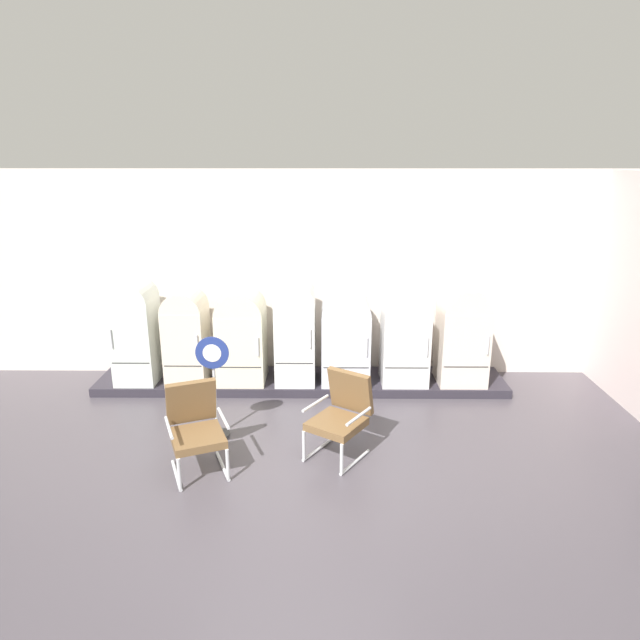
{
  "coord_description": "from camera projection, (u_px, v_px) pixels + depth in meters",
  "views": [
    {
      "loc": [
        0.36,
        -4.93,
        3.48
      ],
      "look_at": [
        0.29,
        2.75,
        1.15
      ],
      "focal_mm": 31.2,
      "sensor_mm": 36.0,
      "label": 1
    }
  ],
  "objects": [
    {
      "name": "refrigerator_0",
      "position": [
        135.0,
        328.0,
        8.28
      ],
      "size": [
        0.6,
        0.71,
        1.56
      ],
      "color": "silver",
      "rests_on": "display_plinth"
    },
    {
      "name": "refrigerator_2",
      "position": [
        241.0,
        334.0,
        8.29
      ],
      "size": [
        0.7,
        0.72,
        1.42
      ],
      "color": "beige",
      "rests_on": "display_plinth"
    },
    {
      "name": "armchair_right",
      "position": [
        342.0,
        413.0,
        6.54
      ],
      "size": [
        0.86,
        0.9,
        1.01
      ],
      "color": "silver",
      "rests_on": "ground"
    },
    {
      "name": "refrigerator_6",
      "position": [
        463.0,
        332.0,
        8.24
      ],
      "size": [
        0.7,
        0.69,
        1.48
      ],
      "color": "silver",
      "rests_on": "display_plinth"
    },
    {
      "name": "armchair_left",
      "position": [
        195.0,
        425.0,
        6.24
      ],
      "size": [
        0.8,
        0.87,
        1.01
      ],
      "color": "silver",
      "rests_on": "ground"
    },
    {
      "name": "refrigerator_5",
      "position": [
        405.0,
        335.0,
        8.25
      ],
      "size": [
        0.68,
        0.66,
        1.41
      ],
      "color": "white",
      "rests_on": "display_plinth"
    },
    {
      "name": "side_wall_right",
      "position": [
        639.0,
        295.0,
        7.59
      ],
      "size": [
        0.16,
        2.2,
        3.24
      ],
      "color": "silver",
      "rests_on": "ground"
    },
    {
      "name": "sign_stand",
      "position": [
        215.0,
        392.0,
        6.92
      ],
      "size": [
        0.41,
        0.32,
        1.34
      ],
      "color": "#2D2D30",
      "rests_on": "ground"
    },
    {
      "name": "refrigerator_4",
      "position": [
        346.0,
        334.0,
        8.27
      ],
      "size": [
        0.71,
        0.7,
        1.43
      ],
      "color": "white",
      "rests_on": "display_plinth"
    },
    {
      "name": "ground",
      "position": [
        289.0,
        506.0,
        5.74
      ],
      "size": [
        12.0,
        10.0,
        0.05
      ],
      "primitive_type": "cube",
      "color": "#4A444B"
    },
    {
      "name": "refrigerator_1",
      "position": [
        186.0,
        333.0,
        8.27
      ],
      "size": [
        0.59,
        0.66,
        1.42
      ],
      "color": "beige",
      "rests_on": "display_plinth"
    },
    {
      "name": "back_wall",
      "position": [
        302.0,
        274.0,
        8.76
      ],
      "size": [
        11.76,
        0.12,
        3.24
      ],
      "color": "silver",
      "rests_on": "ground"
    },
    {
      "name": "refrigerator_3",
      "position": [
        295.0,
        328.0,
        8.25
      ],
      "size": [
        0.59,
        0.69,
        1.57
      ],
      "color": "white",
      "rests_on": "display_plinth"
    },
    {
      "name": "display_plinth",
      "position": [
        301.0,
        381.0,
        8.61
      ],
      "size": [
        6.22,
        0.95,
        0.13
      ],
      "primitive_type": "cube",
      "color": "#2D2932",
      "rests_on": "ground"
    }
  ]
}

